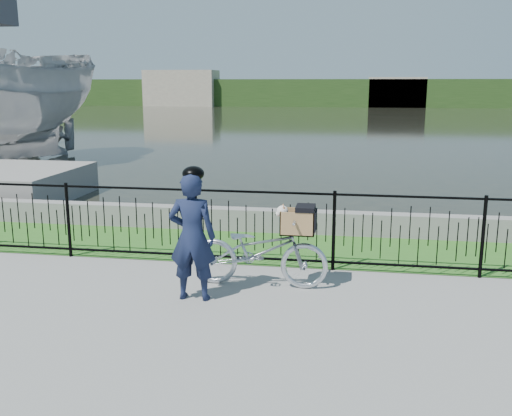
# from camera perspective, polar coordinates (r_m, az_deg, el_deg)

# --- Properties ---
(ground) EXTENTS (120.00, 120.00, 0.00)m
(ground) POSITION_cam_1_polar(r_m,az_deg,el_deg) (6.86, -1.29, -9.99)
(ground) COLOR gray
(ground) RESTS_ON ground
(grass_strip) EXTENTS (60.00, 2.00, 0.01)m
(grass_strip) POSITION_cam_1_polar(r_m,az_deg,el_deg) (9.28, 1.67, -3.91)
(grass_strip) COLOR #2F6620
(grass_strip) RESTS_ON ground
(water) EXTENTS (120.00, 120.00, 0.00)m
(water) POSITION_cam_1_polar(r_m,az_deg,el_deg) (39.33, 7.70, 8.50)
(water) COLOR black
(water) RESTS_ON ground
(quay_wall) EXTENTS (60.00, 0.30, 0.40)m
(quay_wall) POSITION_cam_1_polar(r_m,az_deg,el_deg) (10.19, 2.44, -1.29)
(quay_wall) COLOR gray
(quay_wall) RESTS_ON ground
(fence) EXTENTS (14.00, 0.06, 1.15)m
(fence) POSITION_cam_1_polar(r_m,az_deg,el_deg) (8.18, 0.76, -2.02)
(fence) COLOR black
(fence) RESTS_ON ground
(far_treeline) EXTENTS (120.00, 6.00, 3.00)m
(far_treeline) POSITION_cam_1_polar(r_m,az_deg,el_deg) (66.25, 8.50, 11.32)
(far_treeline) COLOR #28451A
(far_treeline) RESTS_ON ground
(far_building_left) EXTENTS (8.00, 4.00, 4.00)m
(far_building_left) POSITION_cam_1_polar(r_m,az_deg,el_deg) (67.03, -7.43, 11.79)
(far_building_left) COLOR #A29782
(far_building_left) RESTS_ON ground
(far_building_right) EXTENTS (6.00, 3.00, 3.20)m
(far_building_right) POSITION_cam_1_polar(r_m,az_deg,el_deg) (64.92, 13.88, 11.17)
(far_building_right) COLOR #A29782
(far_building_right) RESTS_ON ground
(bicycle_rig) EXTENTS (1.80, 0.63, 1.11)m
(bicycle_rig) POSITION_cam_1_polar(r_m,az_deg,el_deg) (7.43, 0.41, -4.22)
(bicycle_rig) COLOR silver
(bicycle_rig) RESTS_ON ground
(cyclist) EXTENTS (0.59, 0.40, 1.65)m
(cyclist) POSITION_cam_1_polar(r_m,az_deg,el_deg) (6.94, -6.40, -2.65)
(cyclist) COLOR #141B37
(cyclist) RESTS_ON ground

